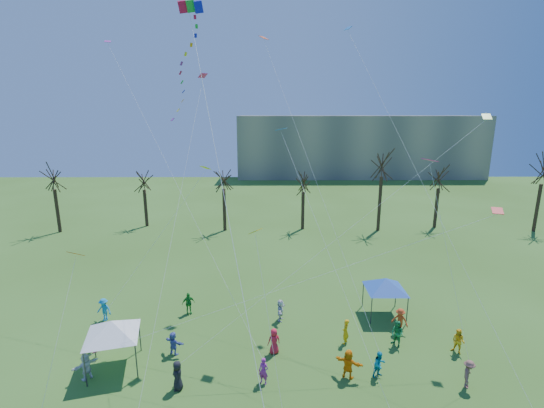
{
  "coord_description": "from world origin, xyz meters",
  "views": [
    {
      "loc": [
        -0.43,
        -14.07,
        15.58
      ],
      "look_at": [
        -0.31,
        5.0,
        11.0
      ],
      "focal_mm": 25.0,
      "sensor_mm": 36.0,
      "label": 1
    }
  ],
  "objects_px": {
    "distant_building": "(358,146)",
    "canopy_tent_white": "(112,328)",
    "canopy_tent_blue": "(385,284)",
    "big_box_kite": "(189,71)"
  },
  "relations": [
    {
      "from": "big_box_kite",
      "to": "distant_building",
      "type": "bearing_deg",
      "value": 69.5
    },
    {
      "from": "distant_building",
      "to": "canopy_tent_white",
      "type": "bearing_deg",
      "value": -113.13
    },
    {
      "from": "big_box_kite",
      "to": "canopy_tent_white",
      "type": "distance_m",
      "value": 16.24
    },
    {
      "from": "distant_building",
      "to": "big_box_kite",
      "type": "bearing_deg",
      "value": -110.5
    },
    {
      "from": "big_box_kite",
      "to": "canopy_tent_white",
      "type": "xyz_separation_m",
      "value": [
        -4.98,
        -2.6,
        -15.24
      ]
    },
    {
      "from": "canopy_tent_blue",
      "to": "big_box_kite",
      "type": "bearing_deg",
      "value": -165.01
    },
    {
      "from": "distant_building",
      "to": "canopy_tent_white",
      "type": "height_order",
      "value": "distant_building"
    },
    {
      "from": "canopy_tent_white",
      "to": "canopy_tent_blue",
      "type": "height_order",
      "value": "canopy_tent_white"
    },
    {
      "from": "distant_building",
      "to": "canopy_tent_blue",
      "type": "bearing_deg",
      "value": -101.0
    },
    {
      "from": "distant_building",
      "to": "canopy_tent_blue",
      "type": "xyz_separation_m",
      "value": [
        -13.4,
        -68.95,
        -4.85
      ]
    }
  ]
}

